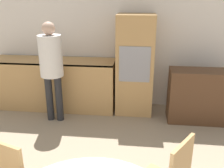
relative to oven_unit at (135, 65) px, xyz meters
name	(u,v)px	position (x,y,z in m)	size (l,w,h in m)	color
wall_back	(125,38)	(-0.21, 0.34, 0.42)	(6.61, 0.05, 2.60)	silver
kitchen_counter	(54,83)	(-1.51, -0.01, -0.40)	(2.31, 0.60, 0.93)	tan
oven_unit	(135,65)	(0.00, 0.00, 0.00)	(0.64, 0.59, 1.75)	tan
sideboard	(203,96)	(1.16, -0.28, -0.43)	(1.14, 0.45, 0.90)	#51331E
person_standing	(51,62)	(-1.33, -0.53, 0.15)	(0.37, 0.37, 1.66)	#262628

